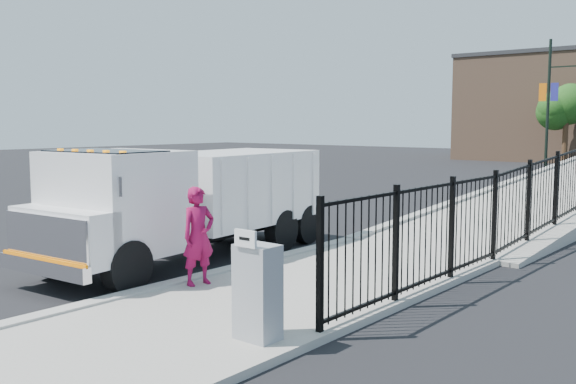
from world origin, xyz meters
The scene contains 11 objects.
ground centered at (0.00, 0.00, 0.00)m, with size 120.00×120.00×0.00m, color black.
sidewalk centered at (1.93, -2.00, 0.06)m, with size 3.55×12.00×0.12m, color #9E998E.
curb centered at (0.00, -2.00, 0.08)m, with size 0.30×12.00×0.16m, color #ADAAA3.
truck centered at (-1.62, 0.17, 1.38)m, with size 2.92×7.34×2.45m.
worker centered at (0.40, -1.29, 0.98)m, with size 0.62×0.41×1.71m, color maroon.
utility_cabinet centered at (3.10, -2.75, 0.75)m, with size 0.55×0.40×1.25m, color gray.
arrow_sign centered at (3.10, -2.97, 1.48)m, with size 0.35×0.04×0.22m, color white.
debris centered at (1.39, -1.13, 0.17)m, with size 0.39×0.39×0.10m, color silver.
light_pole_0 centered at (-4.08, 32.10, 4.36)m, with size 3.77×0.22×8.00m.
tree_0 centered at (-4.59, 36.61, 3.96)m, with size 2.80×2.80×5.40m.
building centered at (-9.00, 44.00, 4.00)m, with size 10.00×10.00×8.00m, color #8C664C.
Camera 1 is at (8.57, -8.76, 2.93)m, focal length 40.00 mm.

